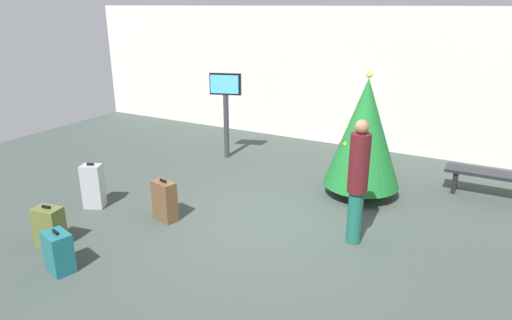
{
  "coord_description": "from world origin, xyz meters",
  "views": [
    {
      "loc": [
        3.08,
        -5.81,
        3.37
      ],
      "look_at": [
        -0.33,
        0.44,
        0.9
      ],
      "focal_mm": 31.57,
      "sensor_mm": 36.0,
      "label": 1
    }
  ],
  "objects_px": {
    "waiting_bench": "(491,178)",
    "suitcase_1": "(165,201)",
    "traveller_0": "(358,179)",
    "suitcase_0": "(49,227)",
    "suitcase_3": "(59,252)",
    "suitcase_2": "(93,186)",
    "flight_info_kiosk": "(226,102)",
    "holiday_tree": "(365,133)"
  },
  "relations": [
    {
      "from": "traveller_0",
      "to": "suitcase_0",
      "type": "xyz_separation_m",
      "value": [
        -3.87,
        -2.24,
        -0.71
      ]
    },
    {
      "from": "holiday_tree",
      "to": "traveller_0",
      "type": "bearing_deg",
      "value": -76.76
    },
    {
      "from": "suitcase_2",
      "to": "suitcase_3",
      "type": "bearing_deg",
      "value": -55.15
    },
    {
      "from": "suitcase_0",
      "to": "suitcase_2",
      "type": "distance_m",
      "value": 1.36
    },
    {
      "from": "waiting_bench",
      "to": "suitcase_2",
      "type": "relative_size",
      "value": 1.93
    },
    {
      "from": "flight_info_kiosk",
      "to": "suitcase_3",
      "type": "distance_m",
      "value": 5.22
    },
    {
      "from": "suitcase_0",
      "to": "suitcase_1",
      "type": "relative_size",
      "value": 0.9
    },
    {
      "from": "suitcase_1",
      "to": "traveller_0",
      "type": "bearing_deg",
      "value": 14.67
    },
    {
      "from": "waiting_bench",
      "to": "suitcase_1",
      "type": "bearing_deg",
      "value": -142.17
    },
    {
      "from": "flight_info_kiosk",
      "to": "suitcase_3",
      "type": "xyz_separation_m",
      "value": [
        0.58,
        -5.08,
        -1.02
      ]
    },
    {
      "from": "waiting_bench",
      "to": "traveller_0",
      "type": "bearing_deg",
      "value": -120.92
    },
    {
      "from": "waiting_bench",
      "to": "suitcase_3",
      "type": "bearing_deg",
      "value": -131.89
    },
    {
      "from": "waiting_bench",
      "to": "suitcase_0",
      "type": "distance_m",
      "value": 7.52
    },
    {
      "from": "waiting_bench",
      "to": "suitcase_2",
      "type": "height_order",
      "value": "suitcase_2"
    },
    {
      "from": "holiday_tree",
      "to": "suitcase_0",
      "type": "xyz_separation_m",
      "value": [
        -3.45,
        -4.0,
        -0.9
      ]
    },
    {
      "from": "holiday_tree",
      "to": "traveller_0",
      "type": "distance_m",
      "value": 1.82
    },
    {
      "from": "suitcase_1",
      "to": "suitcase_2",
      "type": "bearing_deg",
      "value": -172.1
    },
    {
      "from": "suitcase_1",
      "to": "suitcase_2",
      "type": "height_order",
      "value": "suitcase_2"
    },
    {
      "from": "waiting_bench",
      "to": "suitcase_1",
      "type": "height_order",
      "value": "suitcase_1"
    },
    {
      "from": "waiting_bench",
      "to": "suitcase_3",
      "type": "distance_m",
      "value": 7.32
    },
    {
      "from": "traveller_0",
      "to": "suitcase_0",
      "type": "relative_size",
      "value": 2.93
    },
    {
      "from": "holiday_tree",
      "to": "suitcase_2",
      "type": "bearing_deg",
      "value": -145.24
    },
    {
      "from": "suitcase_2",
      "to": "suitcase_3",
      "type": "height_order",
      "value": "suitcase_2"
    },
    {
      "from": "flight_info_kiosk",
      "to": "waiting_bench",
      "type": "relative_size",
      "value": 1.24
    },
    {
      "from": "suitcase_1",
      "to": "suitcase_0",
      "type": "bearing_deg",
      "value": -122.3
    },
    {
      "from": "flight_info_kiosk",
      "to": "suitcase_0",
      "type": "distance_m",
      "value": 4.8
    },
    {
      "from": "flight_info_kiosk",
      "to": "holiday_tree",
      "type": "bearing_deg",
      "value": -11.7
    },
    {
      "from": "holiday_tree",
      "to": "flight_info_kiosk",
      "type": "bearing_deg",
      "value": 168.3
    },
    {
      "from": "suitcase_0",
      "to": "waiting_bench",
      "type": "bearing_deg",
      "value": 42.33
    },
    {
      "from": "traveller_0",
      "to": "suitcase_3",
      "type": "relative_size",
      "value": 3.17
    },
    {
      "from": "holiday_tree",
      "to": "suitcase_0",
      "type": "relative_size",
      "value": 3.58
    },
    {
      "from": "flight_info_kiosk",
      "to": "suitcase_0",
      "type": "relative_size",
      "value": 3.02
    },
    {
      "from": "suitcase_0",
      "to": "suitcase_1",
      "type": "xyz_separation_m",
      "value": [
        0.93,
        1.47,
        0.03
      ]
    },
    {
      "from": "traveller_0",
      "to": "suitcase_1",
      "type": "xyz_separation_m",
      "value": [
        -2.94,
        -0.77,
        -0.67
      ]
    },
    {
      "from": "holiday_tree",
      "to": "suitcase_2",
      "type": "relative_size",
      "value": 2.83
    },
    {
      "from": "waiting_bench",
      "to": "suitcase_0",
      "type": "bearing_deg",
      "value": -137.67
    },
    {
      "from": "waiting_bench",
      "to": "suitcase_2",
      "type": "xyz_separation_m",
      "value": [
        -6.04,
        -3.79,
        0.02
      ]
    },
    {
      "from": "flight_info_kiosk",
      "to": "waiting_bench",
      "type": "height_order",
      "value": "flight_info_kiosk"
    },
    {
      "from": "suitcase_2",
      "to": "suitcase_3",
      "type": "relative_size",
      "value": 1.37
    },
    {
      "from": "traveller_0",
      "to": "flight_info_kiosk",
      "type": "bearing_deg",
      "value": 146.88
    },
    {
      "from": "waiting_bench",
      "to": "traveller_0",
      "type": "height_order",
      "value": "traveller_0"
    },
    {
      "from": "traveller_0",
      "to": "suitcase_2",
      "type": "bearing_deg",
      "value": -167.49
    }
  ]
}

